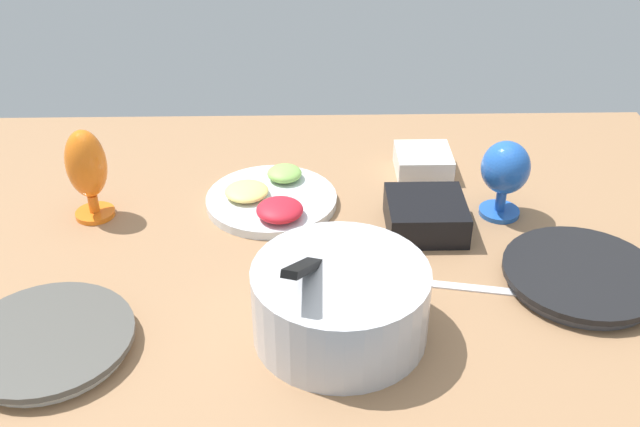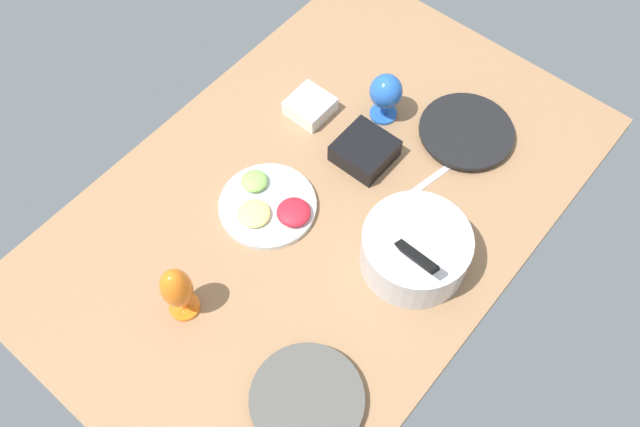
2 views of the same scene
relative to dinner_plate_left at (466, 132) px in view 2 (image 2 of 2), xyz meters
The scene contains 10 objects.
ground_plane 47.16cm from the dinner_plate_left, 21.97° to the right, with size 160.00×104.00×4.00cm, color #99704C.
dinner_plate_left is the anchor object (origin of this frame).
dinner_plate_right 88.22cm from the dinner_plate_left, ahead, with size 26.57×26.57×2.75cm.
mixing_bowl 44.05cm from the dinner_plate_left, 15.75° to the left, with size 27.37×27.37×19.00cm.
fruit_platter 60.39cm from the dinner_plate_left, 26.30° to the right, with size 26.28×26.28×4.98cm.
hurricane_glass_orange 92.29cm from the dinner_plate_left, 14.97° to the right, with size 7.68×7.68×18.53cm.
hurricane_glass_blue 25.73cm from the dinner_plate_left, 68.22° to the right, with size 9.35×9.35×15.65cm.
square_bowl_white 45.43cm from the dinner_plate_left, 61.19° to the right, with size 11.69×11.69×4.98cm.
square_bowl_black 30.23cm from the dinner_plate_left, 35.70° to the right, with size 14.72×14.72×6.19cm.
fork_by_left_plate 18.00cm from the dinner_plate_left, ahead, with size 18.00×1.80×0.60cm, color silver.
Camera 2 is at (72.95, 60.84, 156.39)cm, focal length 37.99 mm.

